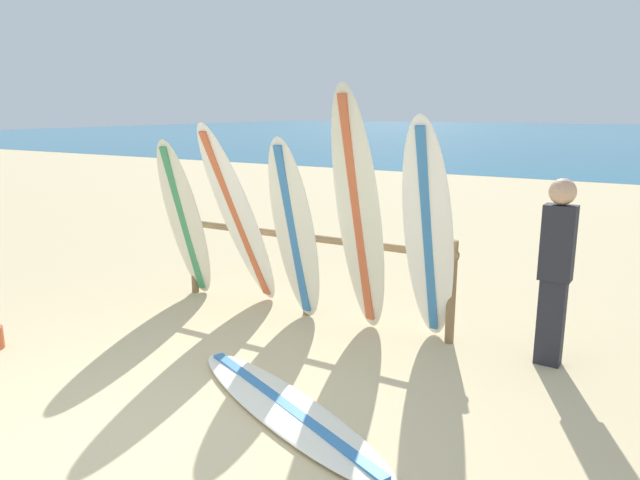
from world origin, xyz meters
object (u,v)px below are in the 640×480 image
object	(u,v)px
surfboard_leaning_center_right	(428,236)
beachgoer_standing	(556,265)
surfboard_leaning_center	(359,214)
surfboard_lying_on_sand	(285,408)
surfboard_leaning_left	(239,219)
surfboard_leaning_center_left	(294,232)
surfboard_rack	(307,255)
surfboard_leaning_far_left	(185,221)

from	to	relation	value
surfboard_leaning_center_right	beachgoer_standing	distance (m)	1.14
surfboard_leaning_center	surfboard_lying_on_sand	distance (m)	2.13
surfboard_leaning_left	surfboard_leaning_center	distance (m)	1.50
surfboard_leaning_center_left	surfboard_leaning_center	bearing A→B (deg)	2.28
surfboard_rack	surfboard_leaning_left	world-z (taller)	surfboard_leaning_left
surfboard_rack	surfboard_leaning_far_left	distance (m)	1.59
surfboard_leaning_left	beachgoer_standing	world-z (taller)	surfboard_leaning_left
surfboard_leaning_center_left	surfboard_leaning_center_right	xyz separation A→B (m)	(1.48, -0.01, 0.12)
surfboard_leaning_far_left	surfboard_lying_on_sand	bearing A→B (deg)	-34.07
surfboard_leaning_center_right	surfboard_leaning_left	bearing A→B (deg)	179.13
beachgoer_standing	surfboard_leaning_center_right	bearing A→B (deg)	-166.03
surfboard_rack	surfboard_leaning_center_right	xyz separation A→B (m)	(1.51, -0.30, 0.43)
surfboard_rack	surfboard_leaning_center_left	distance (m)	0.43
surfboard_leaning_center_left	beachgoer_standing	distance (m)	2.59
surfboard_leaning_far_left	surfboard_lying_on_sand	world-z (taller)	surfboard_leaning_far_left
surfboard_leaning_center	beachgoer_standing	world-z (taller)	surfboard_leaning_center
surfboard_leaning_left	surfboard_lying_on_sand	world-z (taller)	surfboard_leaning_left
surfboard_rack	surfboard_leaning_center_left	xyz separation A→B (m)	(0.03, -0.29, 0.32)
surfboard_leaning_left	beachgoer_standing	bearing A→B (deg)	4.09
surfboard_leaning_far_left	surfboard_lying_on_sand	distance (m)	3.20
surfboard_leaning_center_left	beachgoer_standing	size ratio (longest dim) A/B	1.19
surfboard_leaning_left	surfboard_leaning_center_right	size ratio (longest dim) A/B	0.96
surfboard_leaning_left	surfboard_leaning_center	size ratio (longest dim) A/B	0.85
surfboard_leaning_far_left	surfboard_lying_on_sand	xyz separation A→B (m)	(2.53, -1.71, -0.95)
surfboard_leaning_center	surfboard_leaning_left	bearing A→B (deg)	-179.85
surfboard_lying_on_sand	surfboard_leaning_center_left	bearing A→B (deg)	119.84
surfboard_rack	surfboard_leaning_center	bearing A→B (deg)	-18.98
surfboard_leaning_left	surfboard_lying_on_sand	size ratio (longest dim) A/B	0.87
surfboard_leaning_far_left	surfboard_leaning_center_left	distance (m)	1.57
surfboard_leaning_center	surfboard_leaning_center_left	bearing A→B (deg)	-177.72
surfboard_leaning_center_right	surfboard_lying_on_sand	xyz separation A→B (m)	(-0.51, -1.68, -1.10)
surfboard_lying_on_sand	beachgoer_standing	world-z (taller)	beachgoer_standing
surfboard_rack	surfboard_lying_on_sand	world-z (taller)	surfboard_rack
beachgoer_standing	surfboard_leaning_center	bearing A→B (deg)	-172.75
surfboard_leaning_center_left	surfboard_lying_on_sand	world-z (taller)	surfboard_leaning_center_left
surfboard_leaning_far_left	surfboard_leaning_left	world-z (taller)	surfboard_leaning_left
surfboard_rack	surfboard_leaning_far_left	world-z (taller)	surfboard_leaning_far_left
surfboard_leaning_far_left	surfboard_leaning_center_right	distance (m)	3.05
surfboard_lying_on_sand	surfboard_leaning_far_left	bearing A→B (deg)	145.93
surfboard_leaning_center_left	beachgoer_standing	bearing A→B (deg)	5.84
surfboard_leaning_center_left	beachgoer_standing	xyz separation A→B (m)	(2.57, 0.26, -0.08)
surfboard_leaning_left	surfboard_lying_on_sand	distance (m)	2.64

